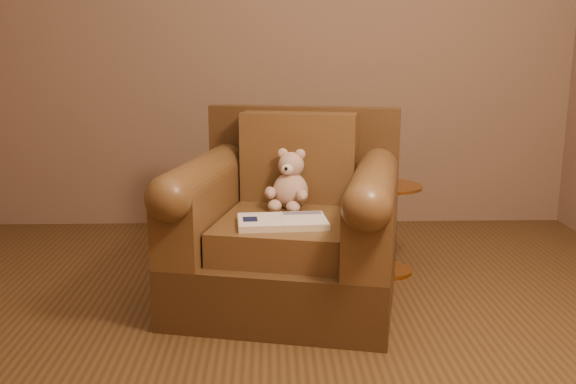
{
  "coord_description": "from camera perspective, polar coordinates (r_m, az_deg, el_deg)",
  "views": [
    {
      "loc": [
        -0.05,
        -2.35,
        1.2
      ],
      "look_at": [
        0.04,
        0.53,
        0.55
      ],
      "focal_mm": 40.0,
      "sensor_mm": 36.0,
      "label": 1
    }
  ],
  "objects": [
    {
      "name": "floor",
      "position": [
        2.63,
        -0.46,
        -14.33
      ],
      "size": [
        4.0,
        4.0,
        0.0
      ],
      "primitive_type": "plane",
      "color": "#50381B",
      "rests_on": "ground"
    },
    {
      "name": "armchair",
      "position": [
        3.09,
        0.13,
        -3.28
      ],
      "size": [
        1.18,
        1.15,
        0.9
      ],
      "rotation": [
        0.0,
        0.0,
        -0.22
      ],
      "color": "#442D16",
      "rests_on": "floor"
    },
    {
      "name": "teddy_bear",
      "position": [
        3.12,
        0.14,
        0.56
      ],
      "size": [
        0.21,
        0.25,
        0.3
      ],
      "rotation": [
        0.0,
        0.0,
        -0.34
      ],
      "color": "tan",
      "rests_on": "armchair"
    },
    {
      "name": "guidebook",
      "position": [
        2.84,
        -0.51,
        -2.65
      ],
      "size": [
        0.41,
        0.26,
        0.03
      ],
      "rotation": [
        0.0,
        0.0,
        0.07
      ],
      "color": "beige",
      "rests_on": "armchair"
    },
    {
      "name": "side_table",
      "position": [
        3.49,
        8.87,
        -2.98
      ],
      "size": [
        0.35,
        0.35,
        0.49
      ],
      "color": "#C78736",
      "rests_on": "floor"
    }
  ]
}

